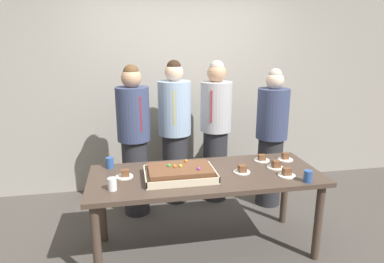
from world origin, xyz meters
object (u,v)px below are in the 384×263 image
at_px(plated_slice_far_right, 242,170).
at_px(plated_slice_center_front, 125,175).
at_px(plated_slice_center_back, 276,165).
at_px(plated_slice_near_left, 285,158).
at_px(plated_slice_near_right, 262,159).
at_px(drink_cup_far_end, 112,184).
at_px(person_green_shirt_behind, 216,130).
at_px(drink_cup_middle, 110,163).
at_px(person_striped_tie_right, 271,137).
at_px(party_table, 206,183).
at_px(person_serving_front, 134,140).
at_px(sheet_cake, 180,173).
at_px(plated_slice_far_left, 287,173).
at_px(drink_cup_nearest, 308,176).
at_px(person_far_right_suit, 175,131).

distance_m(plated_slice_far_right, plated_slice_center_front, 1.03).
bearing_deg(plated_slice_center_back, plated_slice_near_left, 45.26).
distance_m(plated_slice_near_right, drink_cup_far_end, 1.47).
height_order(plated_slice_far_right, person_green_shirt_behind, person_green_shirt_behind).
distance_m(drink_cup_middle, drink_cup_far_end, 0.50).
distance_m(drink_cup_far_end, person_striped_tie_right, 1.99).
relative_size(person_green_shirt_behind, person_striped_tie_right, 1.05).
height_order(plated_slice_near_right, person_striped_tie_right, person_striped_tie_right).
xyz_separation_m(plated_slice_center_back, person_green_shirt_behind, (-0.30, 1.02, 0.09)).
bearing_deg(plated_slice_near_left, party_table, -166.89).
bearing_deg(drink_cup_middle, plated_slice_center_back, -11.09).
bearing_deg(person_green_shirt_behind, plated_slice_center_front, -18.27).
bearing_deg(person_serving_front, plated_slice_center_back, 34.50).
distance_m(sheet_cake, plated_slice_far_right, 0.56).
height_order(sheet_cake, plated_slice_far_right, sheet_cake).
distance_m(sheet_cake, plated_slice_center_back, 0.90).
bearing_deg(plated_slice_far_left, plated_slice_near_right, 99.31).
height_order(plated_slice_near_left, plated_slice_center_front, plated_slice_near_left).
bearing_deg(person_striped_tie_right, person_green_shirt_behind, -58.06).
xyz_separation_m(plated_slice_near_left, plated_slice_far_left, (-0.17, -0.38, 0.00)).
bearing_deg(sheet_cake, plated_slice_near_right, 17.08).
bearing_deg(plated_slice_near_right, drink_cup_nearest, -72.22).
height_order(plated_slice_center_back, drink_cup_middle, drink_cup_middle).
relative_size(drink_cup_nearest, person_green_shirt_behind, 0.06).
relative_size(plated_slice_far_right, drink_cup_middle, 1.50).
relative_size(drink_cup_middle, person_serving_front, 0.06).
bearing_deg(plated_slice_center_back, plated_slice_far_right, -171.96).
relative_size(plated_slice_far_right, person_serving_front, 0.09).
bearing_deg(drink_cup_nearest, plated_slice_center_front, 165.40).
relative_size(person_green_shirt_behind, person_far_right_suit, 1.00).
bearing_deg(plated_slice_center_back, drink_cup_far_end, -172.10).
bearing_deg(person_striped_tie_right, person_serving_front, -36.93).
xyz_separation_m(plated_slice_near_right, person_far_right_suit, (-0.73, 0.86, 0.09)).
bearing_deg(plated_slice_center_front, drink_cup_far_end, -111.32).
relative_size(plated_slice_near_left, plated_slice_far_right, 1.00).
bearing_deg(plated_slice_near_left, drink_cup_far_end, -166.65).
bearing_deg(drink_cup_nearest, drink_cup_far_end, 174.83).
bearing_deg(party_table, plated_slice_far_left, -15.25).
relative_size(plated_slice_near_left, drink_cup_nearest, 1.50).
relative_size(plated_slice_far_right, plated_slice_center_front, 1.00).
bearing_deg(plated_slice_far_right, plated_slice_near_right, 41.28).
bearing_deg(person_striped_tie_right, party_table, 4.57).
bearing_deg(sheet_cake, party_table, 10.71).
relative_size(plated_slice_far_left, person_far_right_suit, 0.09).
xyz_separation_m(plated_slice_center_front, person_serving_front, (0.10, 0.79, 0.08)).
distance_m(party_table, plated_slice_far_right, 0.34).
relative_size(plated_slice_near_left, drink_cup_far_end, 1.50).
distance_m(drink_cup_nearest, person_serving_front, 1.82).
height_order(plated_slice_near_right, plated_slice_center_front, plated_slice_center_front).
relative_size(plated_slice_near_right, drink_cup_nearest, 1.50).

